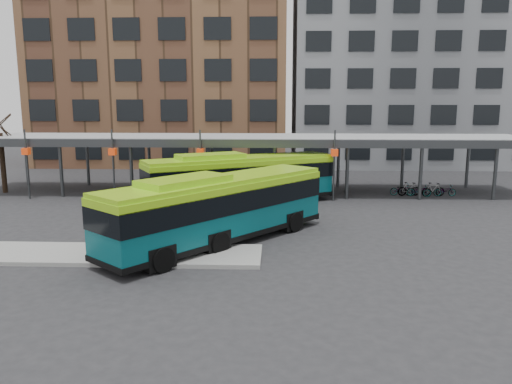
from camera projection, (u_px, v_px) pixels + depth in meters
name	position (u px, v px, depth m)	size (l,w,h in m)	color
ground	(233.00, 239.00, 24.54)	(120.00, 120.00, 0.00)	#28282B
boarding_island	(101.00, 254.00, 21.79)	(14.00, 3.00, 0.18)	gray
canopy	(247.00, 140.00, 36.49)	(40.00, 6.53, 4.80)	#999B9E
tree	(2.00, 160.00, 36.62)	(1.64, 1.64, 5.60)	black
building_brick	(166.00, 61.00, 54.42)	(26.00, 14.00, 22.00)	brown
building_grey	(406.00, 70.00, 53.55)	(24.00, 14.00, 20.00)	slate
bus_front	(219.00, 207.00, 23.38)	(10.00, 11.21, 3.42)	#085259
bus_rear	(240.00, 178.00, 32.22)	(12.26, 8.28, 3.45)	#085259
pedestrian	(150.00, 242.00, 20.34)	(0.43, 0.65, 1.65)	black
bike_rack	(421.00, 190.00, 35.53)	(4.65, 1.09, 1.00)	slate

